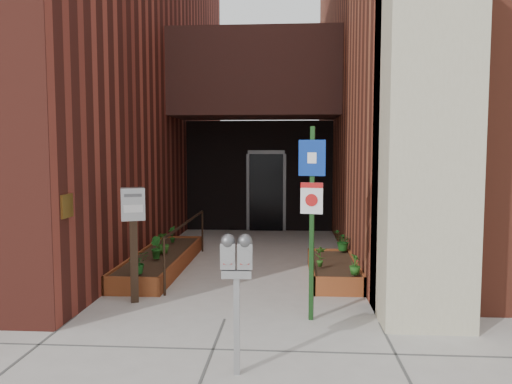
# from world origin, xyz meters

# --- Properties ---
(ground) EXTENTS (80.00, 80.00, 0.00)m
(ground) POSITION_xyz_m (0.00, 0.00, 0.00)
(ground) COLOR #9E9991
(ground) RESTS_ON ground
(architecture) EXTENTS (20.00, 14.60, 10.00)m
(architecture) POSITION_xyz_m (-0.18, 6.89, 4.98)
(architecture) COLOR maroon
(architecture) RESTS_ON ground
(planter_left) EXTENTS (0.90, 3.60, 0.30)m
(planter_left) POSITION_xyz_m (-1.55, 2.70, 0.13)
(planter_left) COLOR brown
(planter_left) RESTS_ON ground
(planter_right) EXTENTS (0.80, 2.20, 0.30)m
(planter_right) POSITION_xyz_m (1.60, 2.20, 0.13)
(planter_right) COLOR brown
(planter_right) RESTS_ON ground
(handrail) EXTENTS (0.04, 3.34, 0.90)m
(handrail) POSITION_xyz_m (-1.05, 2.65, 0.75)
(handrail) COLOR black
(handrail) RESTS_ON ground
(parking_meter) EXTENTS (0.32, 0.15, 1.40)m
(parking_meter) POSITION_xyz_m (0.33, -1.58, 1.09)
(parking_meter) COLOR gray
(parking_meter) RESTS_ON ground
(sign_post) EXTENTS (0.34, 0.11, 2.51)m
(sign_post) POSITION_xyz_m (1.13, 0.05, 1.54)
(sign_post) COLOR #143613
(sign_post) RESTS_ON ground
(payment_dropbox) EXTENTS (0.39, 0.34, 1.67)m
(payment_dropbox) POSITION_xyz_m (-1.40, 0.65, 1.20)
(payment_dropbox) COLOR black
(payment_dropbox) RESTS_ON ground
(shrub_left_a) EXTENTS (0.44, 0.44, 0.35)m
(shrub_left_a) POSITION_xyz_m (-1.49, 1.12, 0.48)
(shrub_left_a) COLOR #17501A
(shrub_left_a) RESTS_ON planter_left
(shrub_left_b) EXTENTS (0.30, 0.30, 0.39)m
(shrub_left_b) POSITION_xyz_m (-1.51, 2.20, 0.50)
(shrub_left_b) COLOR #195217
(shrub_left_b) RESTS_ON planter_left
(shrub_left_c) EXTENTS (0.26, 0.26, 0.38)m
(shrub_left_c) POSITION_xyz_m (-1.50, 2.67, 0.49)
(shrub_left_c) COLOR #27611B
(shrub_left_c) RESTS_ON planter_left
(shrub_left_d) EXTENTS (0.25, 0.25, 0.34)m
(shrub_left_d) POSITION_xyz_m (-1.58, 3.74, 0.47)
(shrub_left_d) COLOR #1A5819
(shrub_left_d) RESTS_ON planter_left
(shrub_right_a) EXTENTS (0.22, 0.22, 0.31)m
(shrub_right_a) POSITION_xyz_m (1.85, 1.30, 0.46)
(shrub_right_a) COLOR #215B1A
(shrub_right_a) RESTS_ON planter_right
(shrub_right_b) EXTENTS (0.19, 0.19, 0.34)m
(shrub_right_b) POSITION_xyz_m (1.35, 1.79, 0.47)
(shrub_right_b) COLOR #2B621C
(shrub_right_b) RESTS_ON planter_right
(shrub_right_c) EXTENTS (0.48, 0.48, 0.38)m
(shrub_right_c) POSITION_xyz_m (1.85, 3.10, 0.49)
(shrub_right_c) COLOR #175017
(shrub_right_c) RESTS_ON planter_right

